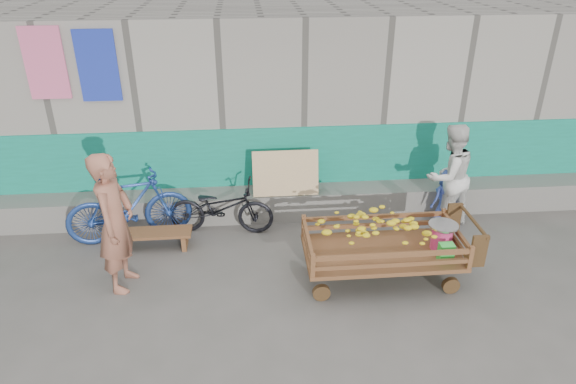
{
  "coord_description": "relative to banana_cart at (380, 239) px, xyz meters",
  "views": [
    {
      "loc": [
        -0.29,
        -4.81,
        4.06
      ],
      "look_at": [
        0.25,
        1.2,
        1.0
      ],
      "focal_mm": 32.0,
      "sensor_mm": 36.0,
      "label": 1
    }
  ],
  "objects": [
    {
      "name": "ground",
      "position": [
        -1.35,
        -0.55,
        -0.62
      ],
      "size": [
        80.0,
        80.0,
        0.0
      ],
      "primitive_type": "plane",
      "color": "#514F49",
      "rests_on": "ground"
    },
    {
      "name": "building_wall",
      "position": [
        -1.35,
        3.5,
        0.84
      ],
      "size": [
        12.0,
        3.5,
        3.0
      ],
      "color": "gray",
      "rests_on": "ground"
    },
    {
      "name": "banana_cart",
      "position": [
        0.0,
        0.0,
        0.0
      ],
      "size": [
        2.15,
        0.98,
        0.92
      ],
      "color": "brown",
      "rests_on": "ground"
    },
    {
      "name": "bench",
      "position": [
        -3.0,
        1.02,
        -0.42
      ],
      "size": [
        1.08,
        0.33,
        0.27
      ],
      "color": "brown",
      "rests_on": "ground"
    },
    {
      "name": "vendor_man",
      "position": [
        -3.26,
        0.19,
        0.29
      ],
      "size": [
        0.53,
        0.72,
        1.83
      ],
      "primitive_type": "imported",
      "rotation": [
        0.0,
        0.0,
        1.42
      ],
      "color": "#9A5C47",
      "rests_on": "ground"
    },
    {
      "name": "woman",
      "position": [
        1.37,
        1.34,
        0.19
      ],
      "size": [
        0.96,
        0.86,
        1.62
      ],
      "primitive_type": "imported",
      "rotation": [
        0.0,
        0.0,
        3.51
      ],
      "color": "silver",
      "rests_on": "ground"
    },
    {
      "name": "child",
      "position": [
        1.37,
        1.35,
        -0.18
      ],
      "size": [
        0.5,
        0.41,
        0.88
      ],
      "primitive_type": "imported",
      "rotation": [
        0.0,
        0.0,
        3.48
      ],
      "color": "#34479E",
      "rests_on": "ground"
    },
    {
      "name": "bicycle_dark",
      "position": [
        -2.04,
        1.39,
        -0.21
      ],
      "size": [
        1.62,
        0.74,
        0.82
      ],
      "primitive_type": "imported",
      "rotation": [
        0.0,
        0.0,
        1.44
      ],
      "color": "black",
      "rests_on": "ground"
    },
    {
      "name": "bicycle_blue",
      "position": [
        -3.35,
        1.3,
        -0.09
      ],
      "size": [
        1.85,
        0.88,
        1.07
      ],
      "primitive_type": "imported",
      "rotation": [
        0.0,
        0.0,
        1.79
      ],
      "color": "navy",
      "rests_on": "ground"
    }
  ]
}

